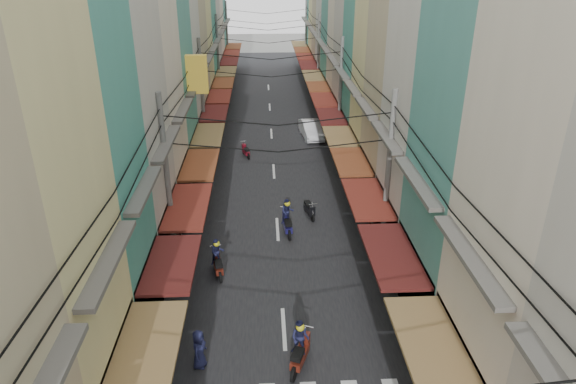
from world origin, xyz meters
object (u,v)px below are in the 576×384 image
object	(u,v)px
bicycle	(482,340)
traffic_sign	(434,317)
white_car	(311,137)
market_umbrella	(494,317)

from	to	relation	value
bicycle	traffic_sign	distance (m)	3.42
white_car	market_umbrella	xyz separation A→B (m)	(3.95, -25.20, 2.05)
bicycle	traffic_sign	xyz separation A→B (m)	(-2.47, -1.13, 2.09)
white_car	traffic_sign	world-z (taller)	traffic_sign
bicycle	white_car	bearing A→B (deg)	11.84
white_car	market_umbrella	bearing A→B (deg)	-87.43
white_car	bicycle	world-z (taller)	white_car
market_umbrella	traffic_sign	distance (m)	2.08
market_umbrella	white_car	bearing A→B (deg)	98.91
bicycle	market_umbrella	bearing A→B (deg)	163.57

